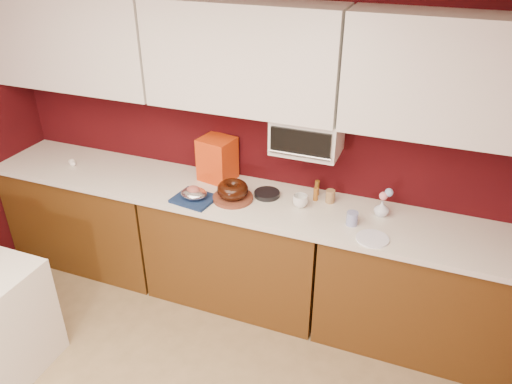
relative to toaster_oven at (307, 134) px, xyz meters
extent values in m
cube|color=#39070A|center=(-0.45, 0.15, -0.12)|extent=(4.00, 0.02, 2.50)
cube|color=#553211|center=(-1.78, -0.17, -0.95)|extent=(1.31, 0.58, 0.86)
cube|color=#553211|center=(-0.45, -0.17, -0.95)|extent=(1.31, 0.58, 0.86)
cube|color=#553211|center=(0.88, -0.17, -0.95)|extent=(1.31, 0.58, 0.86)
cube|color=silver|center=(-0.45, -0.17, -0.49)|extent=(4.00, 0.62, 0.04)
cube|color=white|center=(-1.78, -0.02, 0.48)|extent=(1.31, 0.33, 0.70)
cube|color=white|center=(-0.45, -0.02, 0.48)|extent=(1.31, 0.33, 0.70)
cube|color=white|center=(0.88, -0.02, 0.48)|extent=(1.31, 0.33, 0.70)
cube|color=white|center=(0.00, 0.00, 0.00)|extent=(0.45, 0.30, 0.25)
cube|color=black|center=(0.00, -0.16, 0.00)|extent=(0.40, 0.02, 0.18)
cylinder|color=silver|center=(0.00, -0.18, -0.07)|extent=(0.42, 0.02, 0.02)
cylinder|color=brown|center=(-0.45, -0.22, -0.46)|extent=(0.37, 0.37, 0.03)
torus|color=black|center=(-0.45, -0.22, -0.39)|extent=(0.29, 0.29, 0.09)
cube|color=#14254B|center=(-0.70, -0.33, -0.46)|extent=(0.31, 0.27, 0.02)
ellipsoid|color=white|center=(-0.70, -0.33, -0.42)|extent=(0.21, 0.19, 0.07)
ellipsoid|color=#A6564C|center=(-0.70, -0.33, -0.40)|extent=(0.11, 0.10, 0.06)
cube|color=red|center=(-0.69, 0.03, -0.31)|extent=(0.28, 0.26, 0.33)
cylinder|color=black|center=(-0.25, -0.09, -0.46)|extent=(0.22, 0.22, 0.03)
imported|color=silver|center=(0.02, -0.14, -0.42)|extent=(0.13, 0.13, 0.10)
cylinder|color=navy|center=(0.39, -0.24, -0.43)|extent=(0.09, 0.09, 0.09)
imported|color=silver|center=(0.55, -0.06, -0.42)|extent=(0.10, 0.10, 0.12)
sphere|color=pink|center=(0.55, -0.06, -0.33)|extent=(0.06, 0.06, 0.06)
sphere|color=#94B7ED|center=(0.58, -0.04, -0.30)|extent=(0.06, 0.06, 0.06)
cylinder|color=white|center=(0.55, -0.36, -0.47)|extent=(0.20, 0.20, 0.01)
cylinder|color=#9A5A1C|center=(0.09, -0.02, -0.43)|extent=(0.03, 0.03, 0.10)
cylinder|color=olive|center=(0.19, -0.01, -0.43)|extent=(0.07, 0.07, 0.09)
ellipsoid|color=white|center=(-1.88, -0.18, -0.45)|extent=(0.06, 0.05, 0.05)
ellipsoid|color=white|center=(-1.86, -0.20, -0.45)|extent=(0.05, 0.04, 0.04)
cylinder|color=brown|center=(0.08, 0.06, -0.42)|extent=(0.03, 0.03, 0.11)
camera|label=1|loc=(0.80, -3.00, 1.29)|focal=35.00mm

